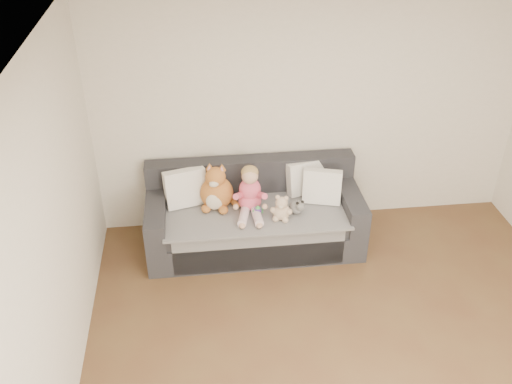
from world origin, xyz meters
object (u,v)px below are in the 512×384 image
Objects in this scene: toddler at (250,193)px; plush_cat at (217,191)px; sippy_cup at (258,211)px; sofa at (254,218)px; teddy_bear at (281,210)px.

plush_cat is (-0.33, 0.11, -0.02)m from toddler.
sofa is at bearing 94.51° from sippy_cup.
sippy_cup is at bearing -55.40° from toddler.
sofa reaches higher than teddy_bear.
toddler is 0.35m from plush_cat.
plush_cat is 1.86× the size of teddy_bear.
sippy_cup is at bearing -15.78° from plush_cat.
plush_cat reaches higher than sippy_cup.
sippy_cup is (0.02, -0.21, 0.23)m from sofa.
toddler is (-0.05, -0.09, 0.37)m from sofa.
teddy_bear is (0.62, -0.30, -0.08)m from plush_cat.
teddy_bear reaches higher than sippy_cup.
teddy_bear is (0.24, -0.29, 0.27)m from sofa.
plush_cat is at bearing 150.20° from sippy_cup.
toddler is 3.95× the size of sippy_cup.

